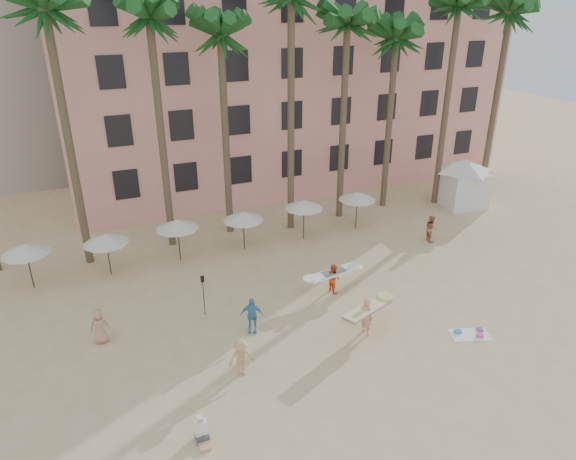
% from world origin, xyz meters
% --- Properties ---
extents(ground, '(120.00, 120.00, 0.00)m').
position_xyz_m(ground, '(0.00, 0.00, 0.00)').
color(ground, '#D1B789').
rests_on(ground, ground).
extents(pink_hotel, '(35.00, 14.00, 16.00)m').
position_xyz_m(pink_hotel, '(7.00, 26.00, 8.00)').
color(pink_hotel, '#F7A196').
rests_on(pink_hotel, ground).
extents(palm_row, '(44.40, 5.40, 16.30)m').
position_xyz_m(palm_row, '(0.51, 15.00, 12.97)').
color(palm_row, brown).
rests_on(palm_row, ground).
extents(umbrella_row, '(22.50, 2.70, 2.73)m').
position_xyz_m(umbrella_row, '(-3.00, 12.50, 2.33)').
color(umbrella_row, '#332B23').
rests_on(umbrella_row, ground).
extents(cabana, '(5.01, 5.01, 3.50)m').
position_xyz_m(cabana, '(16.48, 13.34, 2.07)').
color(cabana, silver).
rests_on(cabana, ground).
extents(beach_towel, '(2.03, 1.54, 0.14)m').
position_xyz_m(beach_towel, '(5.90, -0.08, 0.03)').
color(beach_towel, white).
rests_on(beach_towel, ground).
extents(carrier_yellow, '(3.03, 1.91, 1.90)m').
position_xyz_m(carrier_yellow, '(1.45, 1.93, 1.05)').
color(carrier_yellow, tan).
rests_on(carrier_yellow, ground).
extents(carrier_white, '(2.87, 0.93, 1.60)m').
position_xyz_m(carrier_white, '(1.77, 5.89, 0.87)').
color(carrier_white, '#E44918').
rests_on(carrier_white, ground).
extents(beachgoers, '(21.30, 8.43, 1.83)m').
position_xyz_m(beachgoers, '(-1.68, 4.88, 0.87)').
color(beachgoers, tan).
rests_on(beachgoers, ground).
extents(paddle, '(0.18, 0.04, 2.23)m').
position_xyz_m(paddle, '(-5.12, 6.32, 1.41)').
color(paddle, black).
rests_on(paddle, ground).
extents(seated_man, '(0.46, 0.80, 1.03)m').
position_xyz_m(seated_man, '(-7.21, -1.36, 0.36)').
color(seated_man, '#3F3F4C').
rests_on(seated_man, ground).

